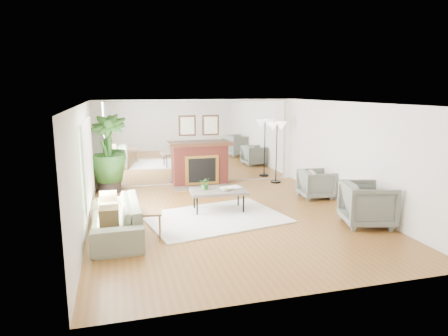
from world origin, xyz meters
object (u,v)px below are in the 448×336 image
object	(u,v)px
armchair_back	(316,184)
side_table	(150,216)
coffee_table	(218,192)
fireplace	(201,163)
sofa	(116,218)
armchair_front	(368,204)
floor_lamp	(277,131)
potted_ficus	(108,151)

from	to	relation	value
armchair_back	side_table	xyz separation A→B (m)	(-4.42, -1.79, 0.07)
coffee_table	side_table	bearing A→B (deg)	-142.36
fireplace	coffee_table	world-z (taller)	fireplace
coffee_table	sofa	bearing A→B (deg)	-157.17
armchair_front	floor_lamp	world-z (taller)	floor_lamp
fireplace	coffee_table	distance (m)	2.71
sofa	floor_lamp	world-z (taller)	floor_lamp
side_table	sofa	bearing A→B (deg)	152.79
armchair_back	sofa	bearing A→B (deg)	110.91
fireplace	side_table	xyz separation A→B (m)	(-1.82, -3.99, -0.22)
floor_lamp	coffee_table	bearing A→B (deg)	-135.23
coffee_table	armchair_back	size ratio (longest dim) A/B	1.64
side_table	floor_lamp	world-z (taller)	floor_lamp
potted_ficus	floor_lamp	xyz separation A→B (m)	(4.87, -0.15, 0.44)
coffee_table	floor_lamp	distance (m)	3.58
fireplace	potted_ficus	bearing A→B (deg)	-176.49
armchair_front	floor_lamp	xyz separation A→B (m)	(-0.33, 4.13, 1.12)
fireplace	floor_lamp	xyz separation A→B (m)	(2.27, -0.31, 0.91)
fireplace	potted_ficus	world-z (taller)	potted_ficus
fireplace	armchair_back	xyz separation A→B (m)	(2.60, -2.21, -0.29)
sofa	armchair_front	xyz separation A→B (m)	(5.05, -0.77, 0.11)
armchair_back	potted_ficus	distance (m)	5.64
fireplace	coffee_table	bearing A→B (deg)	-93.18
side_table	potted_ficus	bearing A→B (deg)	101.46
fireplace	coffee_table	size ratio (longest dim) A/B	1.55
armchair_back	side_table	bearing A→B (deg)	116.73
fireplace	potted_ficus	size ratio (longest dim) A/B	0.97
potted_ficus	floor_lamp	distance (m)	4.89
floor_lamp	armchair_back	bearing A→B (deg)	-80.00
coffee_table	potted_ficus	xyz separation A→B (m)	(-2.45, 2.54, 0.66)
armchair_front	fireplace	bearing A→B (deg)	45.86
potted_ficus	side_table	bearing A→B (deg)	-78.54
sofa	armchair_front	bearing A→B (deg)	80.14
armchair_front	armchair_back	bearing A→B (deg)	15.49
armchair_front	side_table	bearing A→B (deg)	99.73
potted_ficus	fireplace	bearing A→B (deg)	3.51
sofa	floor_lamp	bearing A→B (deg)	124.30
coffee_table	sofa	distance (m)	2.50
fireplace	armchair_front	distance (m)	5.15
fireplace	floor_lamp	size ratio (longest dim) A/B	1.11
sofa	armchair_back	bearing A→B (deg)	104.96
coffee_table	armchair_front	distance (m)	3.25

